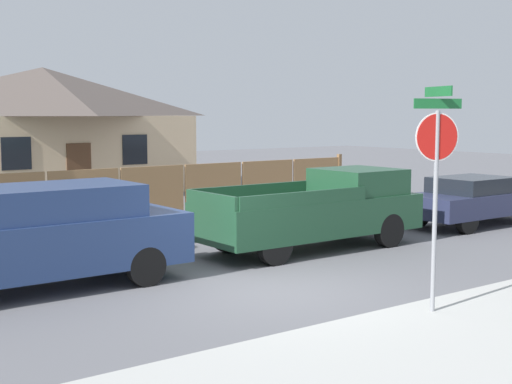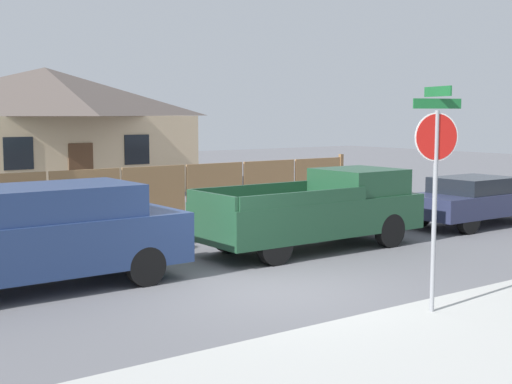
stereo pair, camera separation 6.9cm
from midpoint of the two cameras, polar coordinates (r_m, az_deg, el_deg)
ground_plane at (r=12.44m, az=1.47°, el=-7.83°), size 80.00×80.00×0.00m
sidewalk_strip at (r=9.94m, az=14.49°, el=-11.66°), size 36.00×3.20×0.01m
wooden_fence at (r=19.94m, az=-8.05°, el=-0.21°), size 14.15×0.12×1.69m
house at (r=28.95m, az=-16.35°, el=4.97°), size 10.50×7.21×4.81m
red_suv at (r=12.84m, az=-16.69°, el=-3.19°), size 4.94×1.95×1.80m
orange_pickup at (r=16.07m, az=5.12°, el=-1.46°), size 5.33×1.90×1.75m
parked_sedan at (r=20.26m, az=17.30°, el=-0.58°), size 4.42×1.78×1.33m
stop_sign at (r=11.07m, az=14.36°, el=2.42°), size 0.77×0.69×3.44m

